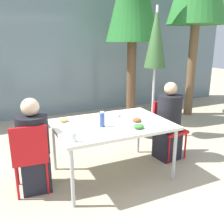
# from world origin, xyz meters

# --- Properties ---
(ground_plane) EXTENTS (24.00, 24.00, 0.00)m
(ground_plane) POSITION_xyz_m (0.00, 0.00, 0.00)
(ground_plane) COLOR tan
(building_facade) EXTENTS (10.00, 0.20, 3.00)m
(building_facade) POSITION_xyz_m (0.00, 3.27, 1.50)
(building_facade) COLOR slate
(building_facade) RESTS_ON ground
(dining_table) EXTENTS (1.49, 1.04, 0.75)m
(dining_table) POSITION_xyz_m (0.00, 0.00, 0.70)
(dining_table) COLOR silver
(dining_table) RESTS_ON ground
(chair_left) EXTENTS (0.43, 0.43, 0.88)m
(chair_left) POSITION_xyz_m (-1.05, 0.00, 0.52)
(chair_left) COLOR red
(chair_left) RESTS_ON ground
(person_left) EXTENTS (0.37, 0.37, 1.16)m
(person_left) POSITION_xyz_m (-0.99, 0.08, 0.54)
(person_left) COLOR black
(person_left) RESTS_ON ground
(chair_right) EXTENTS (0.44, 0.44, 0.88)m
(chair_right) POSITION_xyz_m (1.04, 0.18, 0.52)
(chair_right) COLOR red
(chair_right) RESTS_ON ground
(person_right) EXTENTS (0.36, 0.36, 1.20)m
(person_right) POSITION_xyz_m (0.99, 0.10, 0.56)
(person_right) COLOR black
(person_right) RESTS_ON ground
(closed_umbrella) EXTENTS (0.39, 0.39, 2.36)m
(closed_umbrella) POSITION_xyz_m (1.30, 0.99, 1.75)
(closed_umbrella) COLOR #333333
(closed_umbrella) RESTS_ON ground
(plate_0) EXTENTS (0.24, 0.24, 0.07)m
(plate_0) POSITION_xyz_m (0.19, -0.36, 0.77)
(plate_0) COLOR white
(plate_0) RESTS_ON dining_table
(plate_1) EXTENTS (0.22, 0.22, 0.06)m
(plate_1) POSITION_xyz_m (0.30, -0.12, 0.77)
(plate_1) COLOR white
(plate_1) RESTS_ON dining_table
(plate_2) EXTENTS (0.22, 0.22, 0.06)m
(plate_2) POSITION_xyz_m (-0.56, 0.28, 0.77)
(plate_2) COLOR white
(plate_2) RESTS_ON dining_table
(bottle) EXTENTS (0.07, 0.07, 0.20)m
(bottle) POSITION_xyz_m (-0.17, -0.08, 0.84)
(bottle) COLOR #334C8E
(bottle) RESTS_ON dining_table
(drinking_cup) EXTENTS (0.06, 0.06, 0.10)m
(drinking_cup) POSITION_xyz_m (-0.63, -0.39, 0.80)
(drinking_cup) COLOR silver
(drinking_cup) RESTS_ON dining_table
(salad_bowl) EXTENTS (0.14, 0.14, 0.06)m
(salad_bowl) POSITION_xyz_m (0.16, 0.26, 0.78)
(salad_bowl) COLOR white
(salad_bowl) RESTS_ON dining_table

